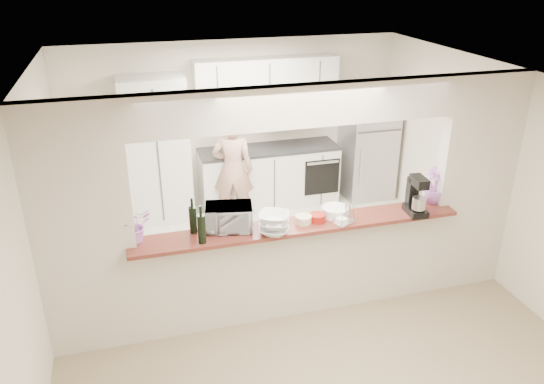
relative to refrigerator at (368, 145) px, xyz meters
name	(u,v)px	position (x,y,z in m)	size (l,w,h in m)	color
floor	(296,310)	(-2.05, -2.65, -0.85)	(6.00, 6.00, 0.00)	#9A8868
tile_overlay	(260,243)	(-2.05, -1.10, -0.84)	(5.00, 2.90, 0.01)	beige
partition	(298,187)	(-2.05, -2.65, 0.63)	(5.00, 0.15, 2.50)	beige
bar_counter	(297,266)	(-2.05, -2.65, -0.27)	(3.40, 0.38, 1.09)	beige
kitchen_cabinets	(227,149)	(-2.24, 0.07, 0.12)	(3.15, 0.62, 2.25)	silver
refrigerator	(368,145)	(0.00, 0.00, 0.00)	(0.75, 0.70, 1.70)	#B8B8BD
flower_left	(135,225)	(-3.65, -2.60, 0.41)	(0.30, 0.26, 0.34)	#D06EB3
wine_bottle_a	(193,219)	(-3.10, -2.58, 0.38)	(0.07, 0.07, 0.37)	black
wine_bottle_b	(202,228)	(-3.05, -2.80, 0.39)	(0.08, 0.08, 0.39)	black
toaster_oven	(229,217)	(-2.75, -2.60, 0.37)	(0.46, 0.31, 0.25)	#B1B2B6
serving_bowls	(274,224)	(-2.35, -2.82, 0.35)	(0.29, 0.29, 0.21)	silver
plate_stack_a	(273,219)	(-2.30, -2.62, 0.30)	(0.26, 0.26, 0.12)	white
plate_stack_b	(335,212)	(-1.63, -2.62, 0.29)	(0.28, 0.28, 0.10)	white
red_bowl	(317,218)	(-1.85, -2.68, 0.28)	(0.17, 0.17, 0.08)	maroon
tan_bowl	(303,219)	(-2.00, -2.68, 0.28)	(0.17, 0.17, 0.08)	#CAB98E
utensil_caddy	(345,215)	(-1.60, -2.80, 0.33)	(0.25, 0.21, 0.21)	silver
stand_mixer	(416,197)	(-0.80, -2.79, 0.43)	(0.20, 0.30, 0.42)	black
flower_right	(434,186)	(-0.47, -2.60, 0.44)	(0.22, 0.22, 0.39)	#B266BD
person	(233,170)	(-2.24, -0.35, -0.05)	(0.58, 0.38, 1.59)	tan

